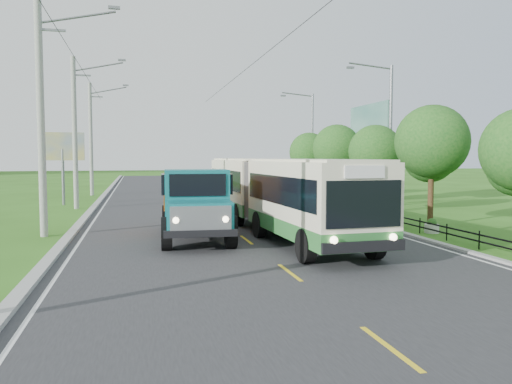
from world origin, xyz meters
name	(u,v)px	position (x,y,z in m)	size (l,w,h in m)	color
ground	(290,273)	(0.00, 0.00, 0.00)	(240.00, 240.00, 0.00)	#2B5B15
road	(203,207)	(0.00, 20.00, 0.01)	(14.00, 120.00, 0.02)	#28282B
curb_left	(93,209)	(-7.20, 20.00, 0.07)	(0.40, 120.00, 0.15)	#9E9E99
curb_right	(302,204)	(7.15, 20.00, 0.05)	(0.30, 120.00, 0.10)	#9E9E99
edge_line_left	(101,209)	(-6.65, 20.00, 0.02)	(0.12, 120.00, 0.00)	silver
edge_line_right	(295,205)	(6.65, 20.00, 0.02)	(0.12, 120.00, 0.00)	silver
centre_dash	(290,272)	(0.00, 0.00, 0.02)	(0.12, 2.20, 0.00)	yellow
railing_right	(347,209)	(8.00, 14.00, 0.30)	(0.04, 40.00, 0.60)	black
pole_near	(42,118)	(-8.26, 9.00, 5.09)	(3.51, 0.32, 10.00)	gray
pole_mid	(75,132)	(-8.26, 21.00, 5.09)	(3.51, 0.32, 10.00)	gray
pole_far	(91,139)	(-8.26, 33.00, 5.09)	(3.51, 0.32, 10.00)	gray
tree_third	(431,146)	(9.86, 8.14, 3.99)	(3.60, 3.62, 6.00)	#382314
tree_fourth	(375,155)	(9.86, 14.14, 3.59)	(3.24, 3.31, 5.40)	#382314
tree_fifth	(337,151)	(9.86, 20.14, 3.85)	(3.48, 3.52, 5.80)	#382314
tree_back	(309,155)	(9.86, 26.14, 3.65)	(3.30, 3.36, 5.50)	#382314
streetlight_mid	(388,133)	(10.64, 14.00, 4.90)	(3.02, 0.20, 9.07)	slate
streetlight_far	(311,140)	(10.64, 28.00, 4.90)	(3.02, 0.20, 9.07)	slate
planter_near	(432,227)	(8.60, 6.00, 0.29)	(0.64, 0.64, 0.67)	silver
planter_mid	(356,209)	(8.60, 14.00, 0.29)	(0.64, 0.64, 0.67)	silver
planter_far	(311,198)	(8.60, 22.00, 0.29)	(0.64, 0.64, 0.67)	silver
billboard_left	(62,151)	(-9.50, 24.00, 3.87)	(3.00, 0.20, 5.20)	slate
billboard_right	(369,131)	(12.30, 20.00, 5.34)	(0.24, 6.00, 7.30)	slate
bus	(276,189)	(1.84, 8.10, 1.96)	(3.46, 17.03, 3.27)	#2C6F30
dump_truck	(195,200)	(-2.00, 6.85, 1.66)	(3.09, 7.13, 2.94)	#136B72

